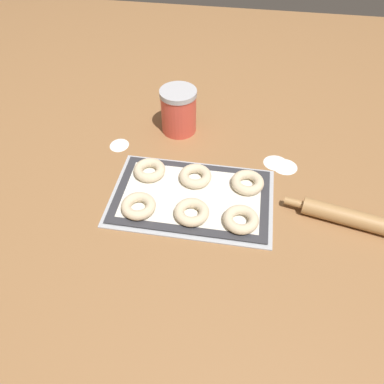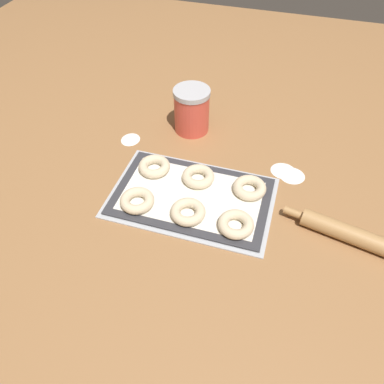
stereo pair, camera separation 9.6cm
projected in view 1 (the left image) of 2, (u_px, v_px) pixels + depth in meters
ground_plane at (193, 193)px, 1.07m from camera, size 2.80×2.80×0.00m
baking_tray at (192, 197)px, 1.06m from camera, size 0.45×0.29×0.01m
baking_mat at (192, 196)px, 1.05m from camera, size 0.43×0.27×0.00m
bagel_front_left at (139, 206)px, 1.00m from camera, size 0.09×0.09×0.03m
bagel_front_center at (192, 212)px, 0.99m from camera, size 0.09×0.09×0.03m
bagel_front_right at (241, 219)px, 0.97m from camera, size 0.09×0.09×0.03m
bagel_back_left at (150, 170)px, 1.10m from camera, size 0.09×0.09×0.03m
bagel_back_center at (197, 176)px, 1.08m from camera, size 0.09×0.09×0.03m
bagel_back_right at (247, 182)px, 1.07m from camera, size 0.09×0.09×0.03m
flour_canister at (179, 111)px, 1.22m from camera, size 0.12×0.12×0.15m
rolling_pin at (369, 222)px, 0.97m from camera, size 0.43×0.11×0.05m
flour_patch_near at (276, 163)px, 1.16m from camera, size 0.08×0.07×0.00m
flour_patch_far at (119, 145)px, 1.22m from camera, size 0.06×0.07×0.00m
flour_patch_side at (285, 166)px, 1.15m from camera, size 0.08×0.07×0.00m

